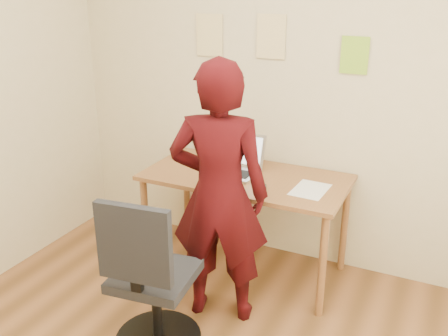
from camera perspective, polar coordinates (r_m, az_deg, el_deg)
The scene contains 10 objects.
room at distance 2.02m, azimuth -7.93°, elevation 1.30°, with size 3.58×3.58×2.78m.
desk at distance 3.49m, azimuth 2.46°, elevation -2.19°, with size 1.40×0.70×0.74m.
laptop at distance 3.51m, azimuth 1.28°, elevation 0.44°, with size 0.37×0.33×0.25m.
paper_sheet at distance 3.27m, azimuth 9.82°, elevation -2.44°, with size 0.21×0.29×0.00m, color white.
phone at distance 3.24m, azimuth 4.35°, elevation -2.31°, with size 0.10×0.13×0.01m.
wall_note_left at distance 3.75m, azimuth -1.68°, elevation 14.93°, with size 0.21×0.00×0.30m, color #E9CF8B.
wall_note_mid at distance 3.55m, azimuth 5.40°, elevation 14.72°, with size 0.21×0.00×0.30m, color #E9CF8B.
wall_note_right at distance 3.41m, azimuth 14.69°, elevation 12.35°, with size 0.18×0.00×0.24m, color #90CA2D.
office_chair at distance 2.87m, azimuth -8.44°, elevation -13.28°, with size 0.51×0.51×0.98m.
person at distance 2.96m, azimuth -0.57°, elevation -3.10°, with size 0.60×0.39×1.63m, color #340709.
Camera 1 is at (1.06, -1.58, 2.02)m, focal length 40.00 mm.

